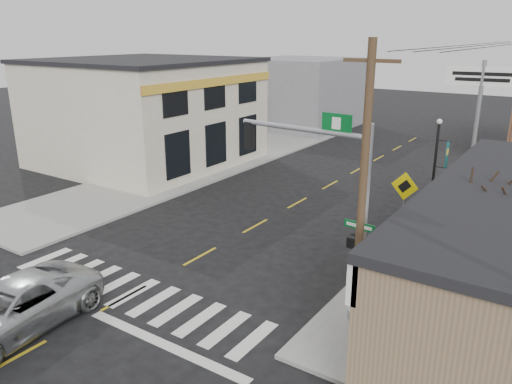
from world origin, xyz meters
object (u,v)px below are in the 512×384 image
Objects in this scene: guide_sign at (419,246)px; lamp_post at (436,162)px; bare_tree at (497,186)px; traffic_signal_pole at (340,200)px; fire_hydrant at (368,279)px; suv at (11,308)px; utility_pole_near at (362,199)px; dance_center_sign at (480,99)px.

guide_sign is 0.53× the size of lamp_post.
traffic_signal_pole is at bearing -145.18° from bare_tree.
traffic_signal_pole is 8.08× the size of fire_hydrant.
guide_sign is (1.70, 2.80, -2.07)m from traffic_signal_pole.
utility_pole_near is at bearing 25.04° from suv.
guide_sign reaches higher than fire_hydrant.
traffic_signal_pole is 1.31× the size of lamp_post.
suv is at bearing -134.57° from lamp_post.
bare_tree is at bearing 39.89° from traffic_signal_pole.
fire_hydrant is 0.11× the size of dance_center_sign.
dance_center_sign is (-0.57, 10.81, 3.75)m from guide_sign.
fire_hydrant is at bearing -152.25° from guide_sign.
fire_hydrant is 4.95m from utility_pole_near.
suv is 7.16× the size of fire_hydrant.
lamp_post is at bearing 93.63° from guide_sign.
dance_center_sign is (1.13, 13.61, 1.67)m from traffic_signal_pole.
lamp_post reaches higher than guide_sign.
dance_center_sign reaches higher than suv.
dance_center_sign is at bearing 90.91° from utility_pole_near.
traffic_signal_pole is at bearing 34.11° from suv.
fire_hydrant is 0.15× the size of bare_tree.
utility_pole_near reaches higher than dance_center_sign.
dance_center_sign is 0.86× the size of utility_pole_near.
utility_pole_near is (-2.69, -3.79, 0.15)m from bare_tree.
fire_hydrant is at bearing -107.95° from lamp_post.
traffic_signal_pole is 10.23m from lamp_post.
suv is at bearing -149.09° from utility_pole_near.
guide_sign is at bearing -92.18° from dance_center_sign.
utility_pole_near reaches higher than bare_tree.
bare_tree is at bearing 55.61° from utility_pole_near.
suv is 22.18m from dance_center_sign.
lamp_post reaches higher than fire_hydrant.
lamp_post is at bearing 115.48° from bare_tree.
lamp_post is (-1.48, 7.38, 1.12)m from guide_sign.
lamp_post is 8.45m from bare_tree.
utility_pole_near is at bearing -40.29° from traffic_signal_pole.
dance_center_sign is 1.37× the size of bare_tree.
guide_sign is at bearing 82.61° from utility_pole_near.
utility_pole_near reaches higher than suv.
guide_sign is 4.77m from utility_pole_near.
bare_tree is at bearing -83.43° from lamp_post.
dance_center_sign is (0.77, 11.76, 4.98)m from fire_hydrant.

